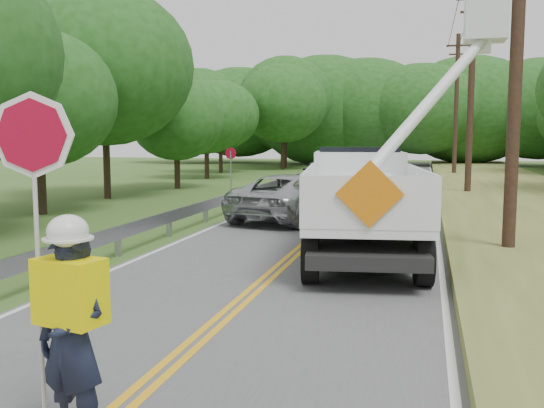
# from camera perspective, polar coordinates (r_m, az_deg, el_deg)

# --- Properties ---
(ground) EXTENTS (140.00, 140.00, 0.00)m
(ground) POSITION_cam_1_polar(r_m,az_deg,el_deg) (7.35, -12.20, -16.93)
(ground) COLOR #365A20
(ground) RESTS_ON ground
(road) EXTENTS (7.20, 96.00, 0.03)m
(road) POSITION_cam_1_polar(r_m,az_deg,el_deg) (20.45, 5.56, -1.72)
(road) COLOR #535356
(road) RESTS_ON ground
(guardrail) EXTENTS (0.18, 48.00, 0.77)m
(guardrail) POSITION_cam_1_polar(r_m,az_deg,el_deg) (22.21, -4.36, 0.34)
(guardrail) COLOR gray
(guardrail) RESTS_ON ground
(utility_poles) EXTENTS (1.60, 43.30, 10.00)m
(utility_poles) POSITION_cam_1_polar(r_m,az_deg,el_deg) (23.23, 19.46, 11.92)
(utility_poles) COLOR black
(utility_poles) RESTS_ON ground
(treeline_left) EXTENTS (10.64, 52.97, 10.11)m
(treeline_left) POSITION_cam_1_polar(r_m,az_deg,el_deg) (36.94, -6.90, 10.27)
(treeline_left) COLOR #332319
(treeline_left) RESTS_ON ground
(treeline_horizon) EXTENTS (57.07, 14.94, 11.67)m
(treeline_horizon) POSITION_cam_1_polar(r_m,az_deg,el_deg) (62.27, 12.99, 8.65)
(treeline_horizon) COLOR #1B4813
(treeline_horizon) RESTS_ON ground
(flagger) EXTENTS (1.24, 0.63, 3.29)m
(flagger) POSITION_cam_1_polar(r_m,az_deg,el_deg) (5.97, -18.48, -10.56)
(flagger) COLOR #191E33
(flagger) RESTS_ON road
(bucket_truck) EXTENTS (4.86, 7.69, 7.18)m
(bucket_truck) POSITION_cam_1_polar(r_m,az_deg,el_deg) (15.49, 9.09, 1.60)
(bucket_truck) COLOR black
(bucket_truck) RESTS_ON road
(suv_silver) EXTENTS (3.89, 6.15, 1.58)m
(suv_silver) POSITION_cam_1_polar(r_m,az_deg,el_deg) (20.89, 1.99, 0.68)
(suv_silver) COLOR #A8ABAF
(suv_silver) RESTS_ON road
(suv_darkgrey) EXTENTS (2.90, 5.47, 1.51)m
(suv_darkgrey) POSITION_cam_1_polar(r_m,az_deg,el_deg) (33.18, 4.68, 2.73)
(suv_darkgrey) COLOR #333639
(suv_darkgrey) RESTS_ON road
(stop_sign_permanent) EXTENTS (0.51, 0.06, 2.42)m
(stop_sign_permanent) POSITION_cam_1_polar(r_m,az_deg,el_deg) (26.09, -3.91, 3.54)
(stop_sign_permanent) COLOR gray
(stop_sign_permanent) RESTS_ON ground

